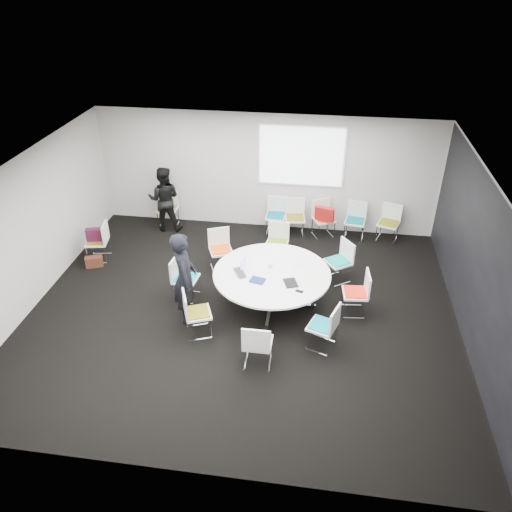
# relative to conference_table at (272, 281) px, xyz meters

# --- Properties ---
(room_shell) EXTENTS (8.08, 7.08, 2.88)m
(room_shell) POSITION_rel_conference_table_xyz_m (-0.42, -0.29, 0.86)
(room_shell) COLOR black
(room_shell) RESTS_ON ground
(conference_table) EXTENTS (2.20, 2.20, 0.73)m
(conference_table) POSITION_rel_conference_table_xyz_m (0.00, 0.00, 0.00)
(conference_table) COLOR silver
(conference_table) RESTS_ON ground
(projection_screen) EXTENTS (1.90, 0.03, 1.35)m
(projection_screen) POSITION_rel_conference_table_xyz_m (0.28, 3.17, 1.31)
(projection_screen) COLOR white
(projection_screen) RESTS_ON room_shell
(chair_ring_a) EXTENTS (0.49, 0.50, 0.88)m
(chair_ring_a) POSITION_rel_conference_table_xyz_m (1.57, -0.03, -0.26)
(chair_ring_a) COLOR silver
(chair_ring_a) RESTS_ON ground
(chair_ring_b) EXTENTS (0.63, 0.63, 0.88)m
(chair_ring_b) POSITION_rel_conference_table_xyz_m (1.25, 1.03, -0.26)
(chair_ring_b) COLOR silver
(chair_ring_b) RESTS_ON ground
(chair_ring_c) EXTENTS (0.51, 0.50, 0.88)m
(chair_ring_c) POSITION_rel_conference_table_xyz_m (-0.08, 1.58, -0.26)
(chair_ring_c) COLOR silver
(chair_ring_c) RESTS_ON ground
(chair_ring_d) EXTENTS (0.60, 0.59, 0.88)m
(chair_ring_d) POSITION_rel_conference_table_xyz_m (-1.22, 1.13, -0.26)
(chair_ring_d) COLOR silver
(chair_ring_d) RESTS_ON ground
(chair_ring_e) EXTENTS (0.49, 0.50, 0.88)m
(chair_ring_e) POSITION_rel_conference_table_xyz_m (-1.68, -0.02, -0.26)
(chair_ring_e) COLOR silver
(chair_ring_e) RESTS_ON ground
(chair_ring_f) EXTENTS (0.59, 0.60, 0.88)m
(chair_ring_f) POSITION_rel_conference_table_xyz_m (-1.19, -1.03, -0.26)
(chair_ring_f) COLOR silver
(chair_ring_f) RESTS_ON ground
(chair_ring_g) EXTENTS (0.46, 0.45, 0.88)m
(chair_ring_g) POSITION_rel_conference_table_xyz_m (-0.03, -1.65, -0.26)
(chair_ring_g) COLOR silver
(chair_ring_g) RESTS_ON ground
(chair_ring_h) EXTENTS (0.58, 0.59, 0.88)m
(chair_ring_h) POSITION_rel_conference_table_xyz_m (1.00, -1.07, -0.26)
(chair_ring_h) COLOR silver
(chair_ring_h) RESTS_ON ground
(chair_back_a) EXTENTS (0.47, 0.46, 0.88)m
(chair_back_a) POSITION_rel_conference_table_xyz_m (-0.24, 2.88, -0.26)
(chair_back_a) COLOR silver
(chair_back_a) RESTS_ON ground
(chair_back_b) EXTENTS (0.51, 0.50, 0.88)m
(chair_back_b) POSITION_rel_conference_table_xyz_m (0.22, 2.84, -0.26)
(chair_back_b) COLOR silver
(chair_back_b) RESTS_ON ground
(chair_back_c) EXTENTS (0.61, 0.60, 0.88)m
(chair_back_c) POSITION_rel_conference_table_xyz_m (0.90, 2.88, -0.26)
(chair_back_c) COLOR silver
(chair_back_c) RESTS_ON ground
(chair_back_d) EXTENTS (0.52, 0.51, 0.88)m
(chair_back_d) POSITION_rel_conference_table_xyz_m (1.63, 2.88, -0.26)
(chair_back_d) COLOR silver
(chair_back_d) RESTS_ON ground
(chair_back_e) EXTENTS (0.58, 0.58, 0.88)m
(chair_back_e) POSITION_rel_conference_table_xyz_m (2.40, 2.88, -0.26)
(chair_back_e) COLOR silver
(chair_back_e) RESTS_ON ground
(chair_spare_left) EXTENTS (0.52, 0.53, 0.88)m
(chair_spare_left) POSITION_rel_conference_table_xyz_m (-3.95, 1.11, -0.26)
(chair_spare_left) COLOR silver
(chair_spare_left) RESTS_ON ground
(chair_person_back) EXTENTS (0.46, 0.45, 0.88)m
(chair_person_back) POSITION_rel_conference_table_xyz_m (-2.90, 2.86, -0.26)
(chair_person_back) COLOR silver
(chair_person_back) RESTS_ON ground
(person_main) EXTENTS (0.60, 0.74, 1.78)m
(person_main) POSITION_rel_conference_table_xyz_m (-1.50, -0.62, 0.35)
(person_main) COLOR black
(person_main) RESTS_ON ground
(person_back) EXTENTS (0.84, 0.69, 1.59)m
(person_back) POSITION_rel_conference_table_xyz_m (-2.90, 2.69, 0.26)
(person_back) COLOR black
(person_back) RESTS_ON ground
(laptop) EXTENTS (0.38, 0.43, 0.03)m
(laptop) POSITION_rel_conference_table_xyz_m (-0.54, -0.08, 0.21)
(laptop) COLOR #333338
(laptop) RESTS_ON conference_table
(laptop_lid) EXTENTS (0.07, 0.30, 0.22)m
(laptop_lid) POSITION_rel_conference_table_xyz_m (-0.56, 0.11, 0.32)
(laptop_lid) COLOR silver
(laptop_lid) RESTS_ON conference_table
(notebook_black) EXTENTS (0.31, 0.36, 0.02)m
(notebook_black) POSITION_rel_conference_table_xyz_m (0.38, -0.30, 0.20)
(notebook_black) COLOR black
(notebook_black) RESTS_ON conference_table
(tablet_folio) EXTENTS (0.30, 0.26, 0.03)m
(tablet_folio) POSITION_rel_conference_table_xyz_m (-0.23, -0.30, 0.21)
(tablet_folio) COLOR navy
(tablet_folio) RESTS_ON conference_table
(papers_right) EXTENTS (0.36, 0.36, 0.00)m
(papers_right) POSITION_rel_conference_table_xyz_m (0.49, 0.36, 0.19)
(papers_right) COLOR silver
(papers_right) RESTS_ON conference_table
(papers_front) EXTENTS (0.33, 0.25, 0.00)m
(papers_front) POSITION_rel_conference_table_xyz_m (0.70, -0.17, 0.19)
(papers_front) COLOR silver
(papers_front) RESTS_ON conference_table
(cup) EXTENTS (0.08, 0.08, 0.09)m
(cup) POSITION_rel_conference_table_xyz_m (-0.05, 0.18, 0.24)
(cup) COLOR white
(cup) RESTS_ON conference_table
(phone) EXTENTS (0.15, 0.11, 0.01)m
(phone) POSITION_rel_conference_table_xyz_m (0.55, -0.52, 0.20)
(phone) COLOR black
(phone) RESTS_ON conference_table
(maroon_bag) EXTENTS (0.42, 0.24, 0.28)m
(maroon_bag) POSITION_rel_conference_table_xyz_m (-3.96, 1.10, 0.08)
(maroon_bag) COLOR #431128
(maroon_bag) RESTS_ON chair_spare_left
(brown_bag) EXTENTS (0.39, 0.28, 0.24)m
(brown_bag) POSITION_rel_conference_table_xyz_m (-3.95, 0.79, -0.42)
(brown_bag) COLOR #4A2417
(brown_bag) RESTS_ON ground
(red_jacket) EXTENTS (0.47, 0.29, 0.36)m
(red_jacket) POSITION_rel_conference_table_xyz_m (0.90, 2.65, 0.16)
(red_jacket) COLOR #A81614
(red_jacket) RESTS_ON chair_back_c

